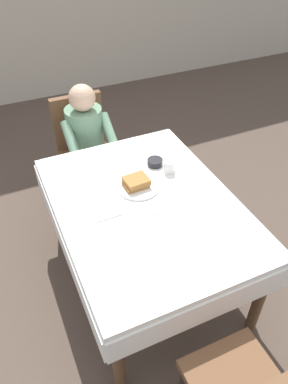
{
  "coord_description": "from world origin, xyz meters",
  "views": [
    {
      "loc": [
        -0.73,
        -1.58,
        2.3
      ],
      "look_at": [
        0.01,
        0.05,
        0.79
      ],
      "focal_mm": 34.5,
      "sensor_mm": 36.0,
      "label": 1
    }
  ],
  "objects_px": {
    "diner_person": "(87,137)",
    "plate_breakfast": "(138,187)",
    "dining_table_main": "(146,213)",
    "cup_coffee": "(169,167)",
    "spoon_near_edge": "(158,214)",
    "breakfast_stack": "(136,182)",
    "chair_diner": "(83,142)",
    "knife_right_of_plate": "(165,182)",
    "fork_left_of_plate": "(112,197)",
    "bowl_butter": "(155,162)"
  },
  "relations": [
    {
      "from": "diner_person",
      "to": "plate_breakfast",
      "type": "bearing_deg",
      "value": 95.99
    },
    {
      "from": "dining_table_main",
      "to": "cup_coffee",
      "type": "bearing_deg",
      "value": 39.05
    },
    {
      "from": "cup_coffee",
      "to": "spoon_near_edge",
      "type": "xyz_separation_m",
      "value": [
        -0.27,
        -0.36,
        -0.04
      ]
    },
    {
      "from": "breakfast_stack",
      "to": "cup_coffee",
      "type": "xyz_separation_m",
      "value": [
        0.28,
        0.07,
        -0.0
      ]
    },
    {
      "from": "diner_person",
      "to": "cup_coffee",
      "type": "relative_size",
      "value": 9.91
    },
    {
      "from": "spoon_near_edge",
      "to": "cup_coffee",
      "type": "bearing_deg",
      "value": 45.01
    },
    {
      "from": "dining_table_main",
      "to": "chair_diner",
      "type": "xyz_separation_m",
      "value": [
        -0.07,
        1.17,
        -0.12
      ]
    },
    {
      "from": "dining_table_main",
      "to": "knife_right_of_plate",
      "type": "height_order",
      "value": "knife_right_of_plate"
    },
    {
      "from": "knife_right_of_plate",
      "to": "breakfast_stack",
      "type": "bearing_deg",
      "value": 78.51
    },
    {
      "from": "breakfast_stack",
      "to": "fork_left_of_plate",
      "type": "height_order",
      "value": "breakfast_stack"
    },
    {
      "from": "cup_coffee",
      "to": "bowl_butter",
      "type": "height_order",
      "value": "cup_coffee"
    },
    {
      "from": "dining_table_main",
      "to": "diner_person",
      "type": "bearing_deg",
      "value": 94.2
    },
    {
      "from": "chair_diner",
      "to": "diner_person",
      "type": "relative_size",
      "value": 0.83
    },
    {
      "from": "cup_coffee",
      "to": "spoon_near_edge",
      "type": "height_order",
      "value": "cup_coffee"
    },
    {
      "from": "diner_person",
      "to": "fork_left_of_plate",
      "type": "bearing_deg",
      "value": 83.48
    },
    {
      "from": "plate_breakfast",
      "to": "dining_table_main",
      "type": "bearing_deg",
      "value": -95.58
    },
    {
      "from": "knife_right_of_plate",
      "to": "spoon_near_edge",
      "type": "xyz_separation_m",
      "value": [
        -0.19,
        -0.27,
        0.0
      ]
    },
    {
      "from": "bowl_butter",
      "to": "fork_left_of_plate",
      "type": "xyz_separation_m",
      "value": [
        -0.4,
        -0.21,
        -0.02
      ]
    },
    {
      "from": "diner_person",
      "to": "bowl_butter",
      "type": "xyz_separation_m",
      "value": [
        0.3,
        -0.67,
        0.09
      ]
    },
    {
      "from": "dining_table_main",
      "to": "bowl_butter",
      "type": "height_order",
      "value": "bowl_butter"
    },
    {
      "from": "plate_breakfast",
      "to": "breakfast_stack",
      "type": "relative_size",
      "value": 1.72
    },
    {
      "from": "chair_diner",
      "to": "plate_breakfast",
      "type": "relative_size",
      "value": 3.32
    },
    {
      "from": "breakfast_stack",
      "to": "fork_left_of_plate",
      "type": "distance_m",
      "value": 0.19
    },
    {
      "from": "plate_breakfast",
      "to": "knife_right_of_plate",
      "type": "relative_size",
      "value": 1.4
    },
    {
      "from": "dining_table_main",
      "to": "knife_right_of_plate",
      "type": "bearing_deg",
      "value": 33.84
    },
    {
      "from": "breakfast_stack",
      "to": "chair_diner",
      "type": "bearing_deg",
      "value": 94.53
    },
    {
      "from": "chair_diner",
      "to": "fork_left_of_plate",
      "type": "distance_m",
      "value": 1.06
    },
    {
      "from": "dining_table_main",
      "to": "chair_diner",
      "type": "distance_m",
      "value": 1.18
    },
    {
      "from": "bowl_butter",
      "to": "spoon_near_edge",
      "type": "height_order",
      "value": "bowl_butter"
    },
    {
      "from": "dining_table_main",
      "to": "breakfast_stack",
      "type": "xyz_separation_m",
      "value": [
        0.01,
        0.16,
        0.14
      ]
    },
    {
      "from": "dining_table_main",
      "to": "bowl_butter",
      "type": "distance_m",
      "value": 0.43
    },
    {
      "from": "dining_table_main",
      "to": "fork_left_of_plate",
      "type": "distance_m",
      "value": 0.24
    },
    {
      "from": "chair_diner",
      "to": "cup_coffee",
      "type": "xyz_separation_m",
      "value": [
        0.36,
        -0.94,
        0.25
      ]
    },
    {
      "from": "chair_diner",
      "to": "breakfast_stack",
      "type": "xyz_separation_m",
      "value": [
        0.08,
        -1.01,
        0.26
      ]
    },
    {
      "from": "breakfast_stack",
      "to": "dining_table_main",
      "type": "bearing_deg",
      "value": -91.9
    },
    {
      "from": "diner_person",
      "to": "fork_left_of_plate",
      "type": "distance_m",
      "value": 0.88
    },
    {
      "from": "fork_left_of_plate",
      "to": "spoon_near_edge",
      "type": "height_order",
      "value": "same"
    },
    {
      "from": "chair_diner",
      "to": "plate_breakfast",
      "type": "height_order",
      "value": "chair_diner"
    },
    {
      "from": "plate_breakfast",
      "to": "chair_diner",
      "type": "bearing_deg",
      "value": 95.07
    },
    {
      "from": "dining_table_main",
      "to": "chair_diner",
      "type": "bearing_deg",
      "value": 93.64
    },
    {
      "from": "fork_left_of_plate",
      "to": "plate_breakfast",
      "type": "bearing_deg",
      "value": -83.35
    },
    {
      "from": "breakfast_stack",
      "to": "bowl_butter",
      "type": "bearing_deg",
      "value": 39.14
    },
    {
      "from": "diner_person",
      "to": "breakfast_stack",
      "type": "xyz_separation_m",
      "value": [
        0.08,
        -0.85,
        0.12
      ]
    },
    {
      "from": "cup_coffee",
      "to": "knife_right_of_plate",
      "type": "height_order",
      "value": "cup_coffee"
    },
    {
      "from": "chair_diner",
      "to": "fork_left_of_plate",
      "type": "height_order",
      "value": "chair_diner"
    },
    {
      "from": "chair_diner",
      "to": "plate_breakfast",
      "type": "xyz_separation_m",
      "value": [
        0.09,
        -1.01,
        0.22
      ]
    },
    {
      "from": "bowl_butter",
      "to": "knife_right_of_plate",
      "type": "height_order",
      "value": "bowl_butter"
    },
    {
      "from": "plate_breakfast",
      "to": "knife_right_of_plate",
      "type": "xyz_separation_m",
      "value": [
        0.19,
        -0.02,
        -0.01
      ]
    },
    {
      "from": "dining_table_main",
      "to": "diner_person",
      "type": "relative_size",
      "value": 1.36
    },
    {
      "from": "dining_table_main",
      "to": "plate_breakfast",
      "type": "xyz_separation_m",
      "value": [
        0.02,
        0.16,
        0.1
      ]
    }
  ]
}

